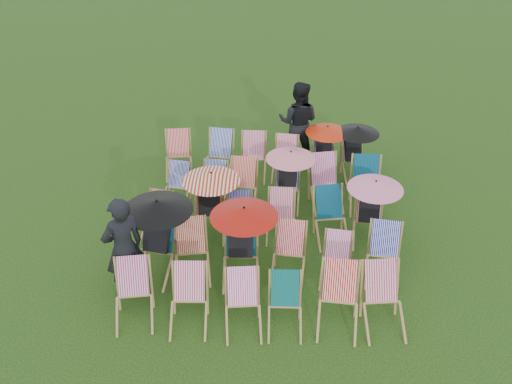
{
  "coord_description": "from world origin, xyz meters",
  "views": [
    {
      "loc": [
        0.14,
        -8.82,
        6.89
      ],
      "look_at": [
        -0.18,
        0.25,
        0.9
      ],
      "focal_mm": 40.0,
      "sensor_mm": 36.0,
      "label": 1
    }
  ],
  "objects_px": {
    "deckchair_5": "(384,301)",
    "person_left": "(124,248)",
    "deckchair_29": "(355,151)",
    "person_rear": "(298,122)",
    "deckchair_0": "(133,295)"
  },
  "relations": [
    {
      "from": "deckchair_29",
      "to": "person_left",
      "type": "relative_size",
      "value": 0.6
    },
    {
      "from": "deckchair_29",
      "to": "deckchair_0",
      "type": "bearing_deg",
      "value": -140.22
    },
    {
      "from": "deckchair_0",
      "to": "person_rear",
      "type": "bearing_deg",
      "value": 53.76
    },
    {
      "from": "person_rear",
      "to": "deckchair_0",
      "type": "bearing_deg",
      "value": 75.3
    },
    {
      "from": "deckchair_0",
      "to": "deckchair_29",
      "type": "distance_m",
      "value": 6.14
    },
    {
      "from": "deckchair_0",
      "to": "person_rear",
      "type": "relative_size",
      "value": 0.49
    },
    {
      "from": "deckchair_29",
      "to": "person_left",
      "type": "bearing_deg",
      "value": -145.65
    },
    {
      "from": "person_left",
      "to": "person_rear",
      "type": "relative_size",
      "value": 0.98
    },
    {
      "from": "deckchair_0",
      "to": "deckchair_5",
      "type": "relative_size",
      "value": 0.96
    },
    {
      "from": "deckchair_0",
      "to": "person_left",
      "type": "distance_m",
      "value": 0.8
    },
    {
      "from": "deckchair_0",
      "to": "person_rear",
      "type": "height_order",
      "value": "person_rear"
    },
    {
      "from": "deckchair_5",
      "to": "person_left",
      "type": "relative_size",
      "value": 0.51
    },
    {
      "from": "deckchair_29",
      "to": "person_rear",
      "type": "bearing_deg",
      "value": 143.51
    },
    {
      "from": "deckchair_5",
      "to": "person_left",
      "type": "bearing_deg",
      "value": 165.59
    },
    {
      "from": "person_left",
      "to": "person_rear",
      "type": "height_order",
      "value": "person_rear"
    }
  ]
}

